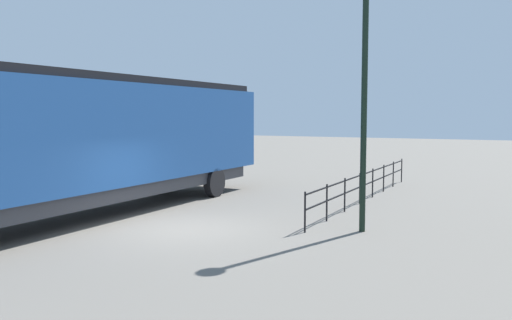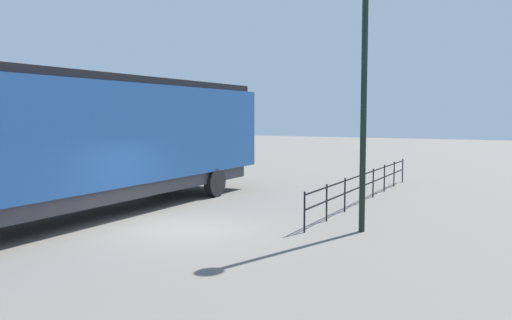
# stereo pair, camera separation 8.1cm
# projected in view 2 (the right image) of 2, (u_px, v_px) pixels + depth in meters

# --- Properties ---
(ground_plane) EXTENTS (120.00, 120.00, 0.00)m
(ground_plane) POSITION_uv_depth(u_px,v_px,m) (182.00, 229.00, 14.52)
(ground_plane) COLOR #666059
(locomotive) EXTENTS (3.07, 16.43, 4.31)m
(locomotive) POSITION_uv_depth(u_px,v_px,m) (98.00, 138.00, 16.60)
(locomotive) COLOR navy
(locomotive) RESTS_ON ground_plane
(lamp_post) EXTENTS (0.54, 0.54, 7.25)m
(lamp_post) POSITION_uv_depth(u_px,v_px,m) (365.00, 38.00, 13.78)
(lamp_post) COLOR black
(lamp_post) RESTS_ON ground_plane
(platform_fence) EXTENTS (0.05, 11.94, 1.10)m
(platform_fence) POSITION_uv_depth(u_px,v_px,m) (367.00, 181.00, 19.27)
(platform_fence) COLOR black
(platform_fence) RESTS_ON ground_plane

